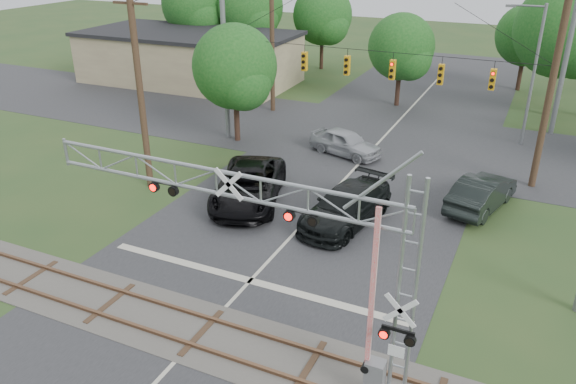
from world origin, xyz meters
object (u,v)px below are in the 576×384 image
at_px(traffic_signal_span, 385,66).
at_px(pickup_black, 249,185).
at_px(sedan_silver, 346,142).
at_px(streetlight, 532,69).
at_px(crossing_gantry, 286,245).
at_px(car_dark, 346,206).
at_px(commercial_building, 190,57).

bearing_deg(traffic_signal_span, pickup_black, -118.27).
relative_size(sedan_silver, streetlight, 0.53).
distance_m(crossing_gantry, car_dark, 10.87).
height_order(traffic_signal_span, sedan_silver, traffic_signal_span).
xyz_separation_m(car_dark, sedan_silver, (-3.04, 8.48, -0.08)).
xyz_separation_m(traffic_signal_span, commercial_building, (-21.37, 11.93, -3.48)).
height_order(pickup_black, streetlight, streetlight).
xyz_separation_m(pickup_black, streetlight, (11.76, 14.93, 3.96)).
bearing_deg(car_dark, commercial_building, 148.16).
xyz_separation_m(car_dark, streetlight, (6.52, 15.03, 4.03)).
xyz_separation_m(crossing_gantry, sedan_silver, (-4.66, 18.57, -3.76)).
bearing_deg(pickup_black, commercial_building, 112.41).
bearing_deg(crossing_gantry, traffic_signal_span, 97.69).
bearing_deg(pickup_black, crossing_gantry, -73.83).
bearing_deg(sedan_silver, commercial_building, 76.11).
distance_m(sedan_silver, streetlight, 12.29).
distance_m(car_dark, streetlight, 16.87).
height_order(crossing_gantry, pickup_black, crossing_gantry).
bearing_deg(commercial_building, sedan_silver, -32.53).
height_order(car_dark, commercial_building, commercial_building).
relative_size(sedan_silver, commercial_building, 0.24).
bearing_deg(sedan_silver, pickup_black, -177.21).
distance_m(crossing_gantry, sedan_silver, 19.52).
bearing_deg(crossing_gantry, sedan_silver, 104.09).
bearing_deg(traffic_signal_span, crossing_gantry, -82.31).
distance_m(pickup_black, commercial_building, 26.34).
relative_size(traffic_signal_span, sedan_silver, 4.17).
xyz_separation_m(sedan_silver, commercial_building, (-19.18, 11.71, 1.45)).
bearing_deg(traffic_signal_span, sedan_silver, 174.36).
xyz_separation_m(crossing_gantry, pickup_black, (-6.87, 10.20, -3.62)).
bearing_deg(sedan_silver, crossing_gantry, -148.39).
bearing_deg(streetlight, traffic_signal_span, -137.44).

